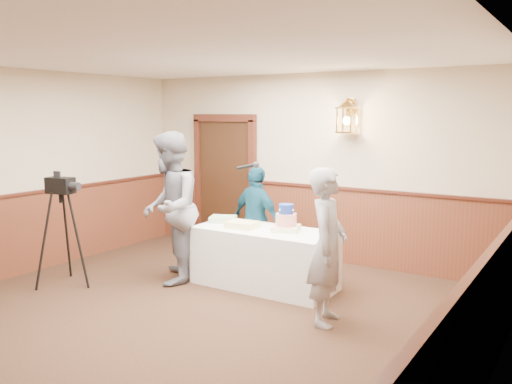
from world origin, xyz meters
TOP-DOWN VIEW (x-y plane):
  - ground at (0.00, 0.00)m, footprint 7.00×7.00m
  - room_shell at (-0.05, 0.45)m, footprint 6.02×7.02m
  - display_table at (0.12, 1.90)m, footprint 1.80×0.80m
  - tiered_cake at (0.39, 1.96)m, footprint 0.41×0.41m
  - sheet_cake_yellow at (-0.18, 1.83)m, footprint 0.40×0.31m
  - sheet_cake_green at (-0.60, 1.99)m, footprint 0.41×0.38m
  - interviewer at (-1.03, 1.41)m, footprint 1.64×1.21m
  - baker at (1.30, 1.22)m, footprint 0.53×0.68m
  - assistant_p at (-0.30, 2.38)m, footprint 0.94×0.58m
  - tv_camera_rig at (-2.10, 0.57)m, footprint 0.55×0.51m

SIDE VIEW (x-z plane):
  - ground at x=0.00m, z-range 0.00..0.00m
  - display_table at x=0.12m, z-range 0.00..0.75m
  - tv_camera_rig at x=-2.10m, z-range -0.07..1.33m
  - assistant_p at x=-0.30m, z-range 0.00..1.49m
  - sheet_cake_green at x=-0.60m, z-range 0.75..0.83m
  - sheet_cake_yellow at x=-0.18m, z-range 0.75..0.83m
  - baker at x=1.30m, z-range 0.00..1.66m
  - tiered_cake at x=0.39m, z-range 0.71..1.05m
  - interviewer at x=-1.03m, z-range 0.00..1.98m
  - room_shell at x=-0.05m, z-range 0.12..2.93m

